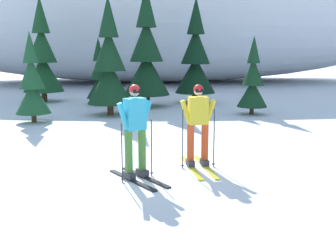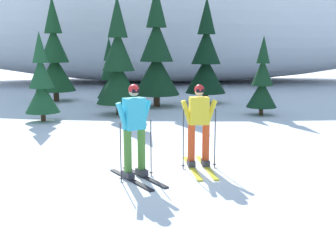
{
  "view_description": "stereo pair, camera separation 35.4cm",
  "coord_description": "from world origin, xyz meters",
  "px_view_note": "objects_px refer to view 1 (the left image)",
  "views": [
    {
      "loc": [
        0.17,
        -8.75,
        2.47
      ],
      "look_at": [
        1.0,
        -0.64,
        0.95
      ],
      "focal_mm": 44.73,
      "sensor_mm": 36.0,
      "label": 1
    },
    {
      "loc": [
        0.52,
        -8.77,
        2.47
      ],
      "look_at": [
        1.0,
        -0.64,
        0.95
      ],
      "focal_mm": 44.73,
      "sensor_mm": 36.0,
      "label": 2
    }
  ],
  "objects_px": {
    "pine_tree_left": "(32,85)",
    "pine_tree_right": "(195,59)",
    "skier_yellow_jacket": "(198,125)",
    "pine_tree_center_left": "(99,77)",
    "pine_tree_far_left": "(42,58)",
    "skier_cyan_jacket": "(135,130)",
    "pine_tree_center": "(109,66)",
    "pine_tree_center_right": "(146,57)",
    "pine_tree_far_right": "(253,82)"
  },
  "relations": [
    {
      "from": "pine_tree_left",
      "to": "pine_tree_right",
      "type": "height_order",
      "value": "pine_tree_right"
    },
    {
      "from": "skier_yellow_jacket",
      "to": "pine_tree_left",
      "type": "relative_size",
      "value": 0.58
    },
    {
      "from": "skier_yellow_jacket",
      "to": "pine_tree_center_left",
      "type": "distance_m",
      "value": 10.51
    },
    {
      "from": "pine_tree_far_left",
      "to": "skier_yellow_jacket",
      "type": "bearing_deg",
      "value": -65.39
    },
    {
      "from": "skier_cyan_jacket",
      "to": "pine_tree_center",
      "type": "distance_m",
      "value": 7.95
    },
    {
      "from": "pine_tree_center_right",
      "to": "pine_tree_left",
      "type": "bearing_deg",
      "value": -139.05
    },
    {
      "from": "pine_tree_far_right",
      "to": "pine_tree_right",
      "type": "bearing_deg",
      "value": 114.44
    },
    {
      "from": "pine_tree_far_left",
      "to": "pine_tree_far_right",
      "type": "distance_m",
      "value": 9.74
    },
    {
      "from": "pine_tree_right",
      "to": "skier_cyan_jacket",
      "type": "bearing_deg",
      "value": -105.18
    },
    {
      "from": "pine_tree_far_right",
      "to": "pine_tree_far_left",
      "type": "bearing_deg",
      "value": 151.15
    },
    {
      "from": "pine_tree_center",
      "to": "pine_tree_right",
      "type": "relative_size",
      "value": 0.93
    },
    {
      "from": "skier_yellow_jacket",
      "to": "pine_tree_left",
      "type": "distance_m",
      "value": 7.48
    },
    {
      "from": "pine_tree_center_left",
      "to": "pine_tree_center_right",
      "type": "height_order",
      "value": "pine_tree_center_right"
    },
    {
      "from": "pine_tree_far_left",
      "to": "pine_tree_right",
      "type": "xyz_separation_m",
      "value": [
        6.92,
        -1.19,
        -0.04
      ]
    },
    {
      "from": "pine_tree_right",
      "to": "pine_tree_center",
      "type": "bearing_deg",
      "value": -140.24
    },
    {
      "from": "pine_tree_far_left",
      "to": "pine_tree_far_right",
      "type": "height_order",
      "value": "pine_tree_far_left"
    },
    {
      "from": "pine_tree_center_right",
      "to": "pine_tree_right",
      "type": "distance_m",
      "value": 2.43
    },
    {
      "from": "pine_tree_center",
      "to": "pine_tree_right",
      "type": "bearing_deg",
      "value": 39.76
    },
    {
      "from": "skier_yellow_jacket",
      "to": "skier_cyan_jacket",
      "type": "xyz_separation_m",
      "value": [
        -1.32,
        -0.66,
        0.04
      ]
    },
    {
      "from": "skier_yellow_jacket",
      "to": "pine_tree_center_left",
      "type": "xyz_separation_m",
      "value": [
        -2.63,
        10.17,
        0.33
      ]
    },
    {
      "from": "pine_tree_center",
      "to": "pine_tree_right",
      "type": "distance_m",
      "value": 4.84
    },
    {
      "from": "skier_cyan_jacket",
      "to": "pine_tree_far_left",
      "type": "relative_size",
      "value": 0.38
    },
    {
      "from": "pine_tree_center",
      "to": "pine_tree_far_right",
      "type": "height_order",
      "value": "pine_tree_center"
    },
    {
      "from": "pine_tree_far_left",
      "to": "pine_tree_center_right",
      "type": "distance_m",
      "value": 5.13
    },
    {
      "from": "pine_tree_center_left",
      "to": "pine_tree_far_right",
      "type": "bearing_deg",
      "value": -29.86
    },
    {
      "from": "skier_yellow_jacket",
      "to": "pine_tree_far_right",
      "type": "bearing_deg",
      "value": 64.48
    },
    {
      "from": "pine_tree_center",
      "to": "pine_tree_left",
      "type": "bearing_deg",
      "value": -152.64
    },
    {
      "from": "pine_tree_left",
      "to": "pine_tree_center",
      "type": "distance_m",
      "value": 2.89
    },
    {
      "from": "pine_tree_far_left",
      "to": "pine_tree_center",
      "type": "relative_size",
      "value": 1.1
    },
    {
      "from": "skier_yellow_jacket",
      "to": "pine_tree_far_left",
      "type": "distance_m",
      "value": 12.68
    },
    {
      "from": "pine_tree_center_right",
      "to": "pine_tree_right",
      "type": "height_order",
      "value": "pine_tree_center_right"
    },
    {
      "from": "pine_tree_center_left",
      "to": "pine_tree_far_right",
      "type": "xyz_separation_m",
      "value": [
        5.87,
        -3.37,
        -0.0
      ]
    },
    {
      "from": "pine_tree_center_right",
      "to": "pine_tree_right",
      "type": "bearing_deg",
      "value": 22.46
    },
    {
      "from": "pine_tree_far_left",
      "to": "pine_tree_right",
      "type": "distance_m",
      "value": 7.02
    },
    {
      "from": "skier_yellow_jacket",
      "to": "pine_tree_far_left",
      "type": "height_order",
      "value": "pine_tree_far_left"
    },
    {
      "from": "skier_cyan_jacket",
      "to": "pine_tree_left",
      "type": "xyz_separation_m",
      "value": [
        -3.27,
        6.56,
        0.32
      ]
    },
    {
      "from": "skier_cyan_jacket",
      "to": "pine_tree_right",
      "type": "xyz_separation_m",
      "value": [
        2.97,
        10.95,
        1.02
      ]
    },
    {
      "from": "skier_yellow_jacket",
      "to": "pine_tree_left",
      "type": "height_order",
      "value": "pine_tree_left"
    },
    {
      "from": "skier_yellow_jacket",
      "to": "pine_tree_far_right",
      "type": "xyz_separation_m",
      "value": [
        3.25,
        6.8,
        0.33
      ]
    },
    {
      "from": "skier_cyan_jacket",
      "to": "pine_tree_left",
      "type": "bearing_deg",
      "value": 116.47
    },
    {
      "from": "pine_tree_far_left",
      "to": "pine_tree_center",
      "type": "height_order",
      "value": "pine_tree_far_left"
    },
    {
      "from": "pine_tree_center_left",
      "to": "pine_tree_center_right",
      "type": "relative_size",
      "value": 0.58
    },
    {
      "from": "pine_tree_left",
      "to": "pine_tree_right",
      "type": "relative_size",
      "value": 0.65
    },
    {
      "from": "pine_tree_center",
      "to": "pine_tree_center_right",
      "type": "xyz_separation_m",
      "value": [
        1.48,
        2.17,
        0.3
      ]
    },
    {
      "from": "skier_cyan_jacket",
      "to": "pine_tree_right",
      "type": "distance_m",
      "value": 11.4
    },
    {
      "from": "pine_tree_center_left",
      "to": "pine_tree_far_right",
      "type": "height_order",
      "value": "pine_tree_center_left"
    },
    {
      "from": "pine_tree_center_left",
      "to": "pine_tree_center",
      "type": "distance_m",
      "value": 3.08
    },
    {
      "from": "pine_tree_left",
      "to": "pine_tree_center_right",
      "type": "height_order",
      "value": "pine_tree_center_right"
    },
    {
      "from": "skier_yellow_jacket",
      "to": "pine_tree_center_right",
      "type": "relative_size",
      "value": 0.35
    },
    {
      "from": "skier_cyan_jacket",
      "to": "pine_tree_far_left",
      "type": "distance_m",
      "value": 12.81
    }
  ]
}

